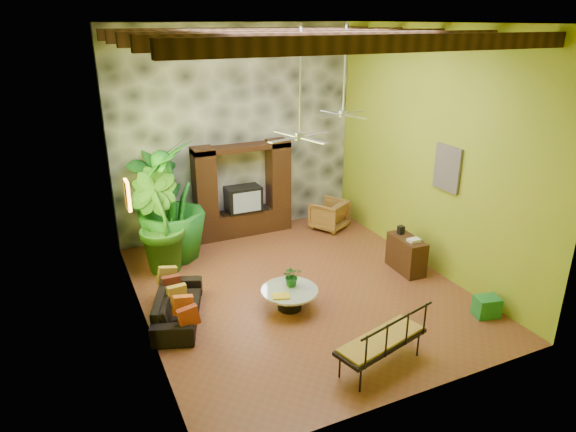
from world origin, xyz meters
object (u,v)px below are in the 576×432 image
tall_plant_c (170,201)px  side_console (406,254)px  tall_plant_b (157,222)px  iron_bench (384,340)px  entertainment_center (243,197)px  sofa (178,305)px  tall_plant_a (158,199)px  ceiling_fan_back (343,104)px  ceiling_fan_front (300,124)px  coffee_table (290,296)px  wicker_armchair (329,215)px  green_bin (486,307)px

tall_plant_c → side_console: bearing=-32.1°
tall_plant_b → iron_bench: (2.37, -4.85, -0.55)m
entertainment_center → tall_plant_c: (-1.92, -0.65, 0.39)m
entertainment_center → sofa: entertainment_center is taller
tall_plant_a → iron_bench: 6.37m
ceiling_fan_back → sofa: bearing=-162.5°
entertainment_center → sofa: size_ratio=1.29×
ceiling_fan_front → side_console: bearing=3.4°
iron_bench → tall_plant_b: bearing=101.4°
ceiling_fan_front → tall_plant_b: ceiling_fan_front is taller
entertainment_center → tall_plant_b: 2.56m
entertainment_center → coffee_table: entertainment_center is taller
sofa → iron_bench: 3.72m
entertainment_center → iron_bench: (0.06, -5.95, -0.43)m
entertainment_center → tall_plant_b: size_ratio=1.10×
sofa → iron_bench: (2.51, -2.74, 0.26)m
tall_plant_a → tall_plant_b: size_ratio=1.11×
sofa → tall_plant_c: bearing=8.4°
entertainment_center → wicker_armchair: (2.09, -0.61, -0.59)m
coffee_table → iron_bench: size_ratio=0.64×
entertainment_center → tall_plant_b: bearing=-154.5°
tall_plant_b → tall_plant_c: 0.65m
wicker_armchair → side_console: 2.79m
tall_plant_c → tall_plant_a: bearing=102.1°
wicker_armchair → side_console: side_console is taller
ceiling_fan_back → tall_plant_c: ceiling_fan_back is taller
ceiling_fan_back → tall_plant_a: 4.69m
wicker_armchair → tall_plant_b: 4.49m
tall_plant_a → wicker_armchair: bearing=-8.5°
ceiling_fan_front → sofa: 3.87m
tall_plant_c → side_console: tall_plant_c is taller
tall_plant_c → coffee_table: tall_plant_c is taller
ceiling_fan_front → green_bin: (2.85, -1.94, -3.21)m
entertainment_center → green_bin: (2.65, -5.47, -0.78)m
ceiling_fan_front → iron_bench: bearing=-83.9°
tall_plant_a → coffee_table: tall_plant_a is taller
ceiling_fan_front → green_bin: size_ratio=4.35×
iron_bench → green_bin: 2.66m
tall_plant_a → ceiling_fan_front: bearing=-62.3°
entertainment_center → green_bin: bearing=-64.2°
ceiling_fan_back → tall_plant_c: (-3.52, 1.29, -2.05)m
ceiling_fan_back → side_console: ceiling_fan_back is taller
coffee_table → entertainment_center: bearing=82.6°
coffee_table → iron_bench: iron_bench is taller
entertainment_center → ceiling_fan_back: (1.60, -1.94, 2.44)m
green_bin → tall_plant_c: bearing=133.4°
ceiling_fan_front → iron_bench: ceiling_fan_front is taller
ceiling_fan_back → side_console: size_ratio=1.97×
sofa → coffee_table: size_ratio=1.76×
side_console → wicker_armchair: bearing=99.8°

